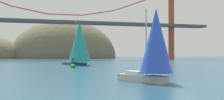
{
  "coord_description": "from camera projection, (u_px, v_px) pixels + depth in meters",
  "views": [
    {
      "loc": [
        -15.63,
        -25.38,
        3.11
      ],
      "look_at": [
        0.0,
        25.52,
        3.67
      ],
      "focal_mm": 44.53,
      "sensor_mm": 36.0,
      "label": 1
    }
  ],
  "objects": [
    {
      "name": "sailboat_blue_spinnaker",
      "position": [
        155.0,
        44.0,
        28.54
      ],
      "size": [
        5.15,
        6.88,
        7.78
      ],
      "color": "#B7B2A8",
      "rests_on": "ground_plane"
    },
    {
      "name": "suspension_bridge",
      "position": [
        65.0,
        21.0,
        119.81
      ],
      "size": [
        139.05,
        6.0,
        36.06
      ],
      "color": "#A34228",
      "rests_on": "ground_plane"
    },
    {
      "name": "headland_center",
      "position": [
        64.0,
        58.0,
        159.33
      ],
      "size": [
        60.43,
        44.0,
        45.33
      ],
      "primitive_type": "ellipsoid",
      "color": "#6B664C",
      "rests_on": "ground_plane"
    },
    {
      "name": "channel_buoy",
      "position": [
        73.0,
        66.0,
        57.14
      ],
      "size": [
        1.1,
        1.1,
        2.64
      ],
      "color": "green",
      "rests_on": "ground_plane"
    },
    {
      "name": "ground_plane",
      "position": [
        184.0,
        83.0,
        28.81
      ],
      "size": [
        360.0,
        360.0,
        0.0
      ],
      "primitive_type": "plane",
      "color": "navy"
    },
    {
      "name": "sailboat_teal_sail",
      "position": [
        79.0,
        43.0,
        69.94
      ],
      "size": [
        7.11,
        10.45,
        12.14
      ],
      "color": "navy",
      "rests_on": "ground_plane"
    }
  ]
}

